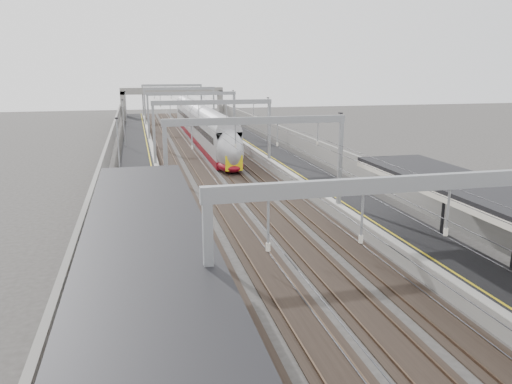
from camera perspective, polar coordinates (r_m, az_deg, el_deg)
platform_left at (r=57.50m, az=-13.22°, el=3.19°), size 4.00×120.00×1.00m
platform_right at (r=59.73m, az=2.33°, el=3.93°), size 4.00×120.00×1.00m
tracks at (r=58.16m, az=-5.29°, el=3.16°), size 11.40×140.00×0.20m
overhead_line at (r=63.88m, az=-6.29°, el=9.61°), size 13.00×140.00×6.60m
canopy_left at (r=15.65m, az=-12.26°, el=-7.91°), size 4.40×30.00×4.24m
overbridge at (r=112.00m, az=-9.55°, el=10.88°), size 22.00×2.20×6.90m
wall_left at (r=57.40m, az=-16.48°, el=4.08°), size 0.30×120.00×3.20m
wall_right at (r=60.49m, az=5.27°, el=5.07°), size 0.30×120.00×3.20m
train at (r=75.11m, az=-6.15°, el=7.24°), size 2.88×52.40×4.54m
signal_green at (r=87.83m, az=-11.70°, el=8.12°), size 0.32×0.32×3.48m
signal_red_near at (r=75.06m, az=-4.83°, el=7.42°), size 0.32×0.32×3.48m
signal_red_far at (r=83.38m, az=-4.19°, el=8.07°), size 0.32×0.32×3.48m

